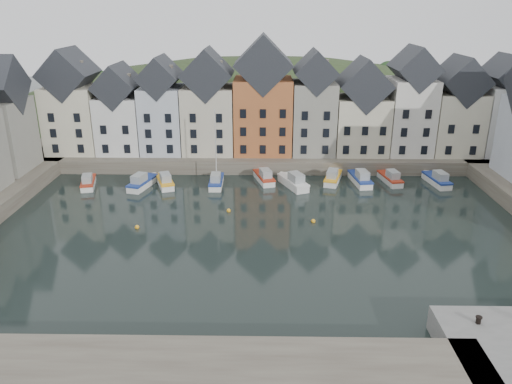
{
  "coord_description": "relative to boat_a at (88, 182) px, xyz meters",
  "views": [
    {
      "loc": [
        0.26,
        -47.9,
        23.55
      ],
      "look_at": [
        -0.64,
        6.0,
        3.34
      ],
      "focal_mm": 35.0,
      "sensor_mm": 36.0,
      "label": 1
    }
  ],
  "objects": [
    {
      "name": "hillside",
      "position": [
        24.05,
        39.36,
        -18.58
      ],
      "size": [
        153.6,
        70.4,
        64.0
      ],
      "color": "#273319",
      "rests_on": "ground"
    },
    {
      "name": "boat_g",
      "position": [
        34.07,
        2.44,
        0.04
      ],
      "size": [
        3.34,
        6.08,
        2.23
      ],
      "rotation": [
        0.0,
        0.0,
        -0.28
      ],
      "color": "silver",
      "rests_on": "ground"
    },
    {
      "name": "near_wall",
      "position": [
        14.03,
        -38.64,
        0.38
      ],
      "size": [
        50.0,
        6.0,
        2.0
      ],
      "primitive_type": "cube",
      "color": "#4E463C",
      "rests_on": "ground"
    },
    {
      "name": "boat_f",
      "position": [
        28.41,
        0.32,
        0.1
      ],
      "size": [
        4.29,
        6.61,
        2.44
      ],
      "rotation": [
        0.0,
        0.0,
        0.4
      ],
      "color": "silver",
      "rests_on": "ground"
    },
    {
      "name": "boat_h",
      "position": [
        37.87,
        1.87,
        0.08
      ],
      "size": [
        2.67,
        6.32,
        2.35
      ],
      "rotation": [
        0.0,
        0.0,
        0.13
      ],
      "color": "silver",
      "rests_on": "ground"
    },
    {
      "name": "ground",
      "position": [
        24.03,
        -16.64,
        -0.62
      ],
      "size": [
        260.0,
        260.0,
        0.0
      ],
      "primitive_type": "plane",
      "color": "black",
      "rests_on": "ground"
    },
    {
      "name": "boat_d",
      "position": [
        17.69,
        0.6,
        0.08
      ],
      "size": [
        1.83,
        5.69,
        10.85
      ],
      "rotation": [
        0.0,
        0.0,
        0.01
      ],
      "color": "silver",
      "rests_on": "ground"
    },
    {
      "name": "mooring_bollard",
      "position": [
        39.85,
        -33.87,
        1.69
      ],
      "size": [
        0.48,
        0.48,
        0.56
      ],
      "color": "black",
      "rests_on": "near_quay"
    },
    {
      "name": "boat_i",
      "position": [
        42.19,
        2.36,
        0.02
      ],
      "size": [
        2.68,
        5.82,
        2.15
      ],
      "rotation": [
        0.0,
        0.0,
        0.17
      ],
      "color": "silver",
      "rests_on": "ground"
    },
    {
      "name": "boat_e",
      "position": [
        24.35,
        2.46,
        0.04
      ],
      "size": [
        3.29,
        6.07,
        2.23
      ],
      "rotation": [
        0.0,
        0.0,
        0.27
      ],
      "color": "silver",
      "rests_on": "ground"
    },
    {
      "name": "far_quay",
      "position": [
        24.03,
        13.36,
        0.38
      ],
      "size": [
        90.0,
        16.0,
        2.0
      ],
      "primitive_type": "cube",
      "color": "#4E463C",
      "rests_on": "ground"
    },
    {
      "name": "boat_b",
      "position": [
        7.52,
        -0.14,
        0.07
      ],
      "size": [
        3.4,
        6.3,
        2.31
      ],
      "rotation": [
        0.0,
        0.0,
        -0.27
      ],
      "color": "silver",
      "rests_on": "ground"
    },
    {
      "name": "far_terrace",
      "position": [
        27.25,
        11.36,
        8.25
      ],
      "size": [
        72.37,
        8.16,
        17.78
      ],
      "color": "beige",
      "rests_on": "far_quay"
    },
    {
      "name": "boat_c",
      "position": [
        10.57,
        0.47,
        0.03
      ],
      "size": [
        3.62,
        6.01,
        2.21
      ],
      "rotation": [
        0.0,
        0.0,
        0.34
      ],
      "color": "silver",
      "rests_on": "ground"
    },
    {
      "name": "mooring_buoys",
      "position": [
        20.03,
        -11.3,
        -0.47
      ],
      "size": [
        20.5,
        5.5,
        0.5
      ],
      "color": "orange",
      "rests_on": "ground"
    },
    {
      "name": "boat_j",
      "position": [
        48.57,
        1.72,
        0.05
      ],
      "size": [
        2.7,
        6.06,
        2.25
      ],
      "rotation": [
        0.0,
        0.0,
        0.15
      ],
      "color": "silver",
      "rests_on": "ground"
    },
    {
      "name": "boat_a",
      "position": [
        0.0,
        0.0,
        0.0
      ],
      "size": [
        2.91,
        5.69,
        2.09
      ],
      "rotation": [
        0.0,
        0.0,
        0.23
      ],
      "color": "silver",
      "rests_on": "ground"
    }
  ]
}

